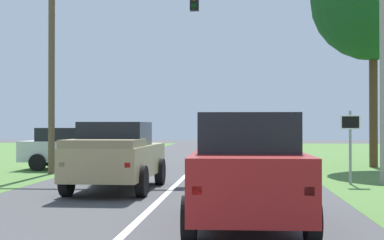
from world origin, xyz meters
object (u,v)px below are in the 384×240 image
object	(u,v)px
utility_pole_right	(384,25)
red_suv_near	(247,167)
traffic_light	(91,42)
keep_moving_sign	(350,137)
pickup_truck_lead	(117,156)
crossing_suv_far	(78,147)

from	to	relation	value
utility_pole_right	red_suv_near	bearing A→B (deg)	-119.42
traffic_light	keep_moving_sign	size ratio (longest dim) A/B	3.37
red_suv_near	pickup_truck_lead	xyz separation A→B (m)	(-3.52, 5.31, -0.08)
red_suv_near	pickup_truck_lead	distance (m)	6.37
keep_moving_sign	crossing_suv_far	distance (m)	11.28
crossing_suv_far	utility_pole_right	xyz separation A→B (m)	(11.02, -5.14, 3.98)
traffic_light	crossing_suv_far	bearing A→B (deg)	116.34
traffic_light	crossing_suv_far	size ratio (longest dim) A/B	1.64
crossing_suv_far	utility_pole_right	distance (m)	12.80
utility_pole_right	keep_moving_sign	bearing A→B (deg)	-175.45
red_suv_near	traffic_light	world-z (taller)	traffic_light
pickup_truck_lead	utility_pole_right	world-z (taller)	utility_pole_right
crossing_suv_far	traffic_light	bearing A→B (deg)	-63.66
keep_moving_sign	crossing_suv_far	bearing A→B (deg)	152.36
pickup_truck_lead	keep_moving_sign	size ratio (longest dim) A/B	2.21
pickup_truck_lead	traffic_light	xyz separation A→B (m)	(-2.09, 5.27, 3.96)
traffic_light	utility_pole_right	distance (m)	10.35
red_suv_near	pickup_truck_lead	size ratio (longest dim) A/B	0.99
red_suv_near	utility_pole_right	xyz separation A→B (m)	(4.32, 7.66, 3.84)
keep_moving_sign	utility_pole_right	xyz separation A→B (m)	(1.05, 0.08, 3.44)
utility_pole_right	crossing_suv_far	bearing A→B (deg)	154.99
keep_moving_sign	utility_pole_right	world-z (taller)	utility_pole_right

